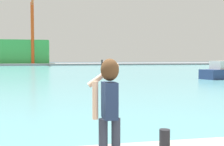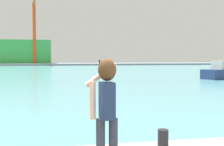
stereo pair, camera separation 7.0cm
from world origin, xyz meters
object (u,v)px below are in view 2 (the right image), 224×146
port_crane (34,26)px  harbor_bollard (163,138)px  person_photographer (106,103)px  warehouse_left (23,52)px

port_crane → harbor_bollard: bearing=-84.4°
harbor_bollard → person_photographer: bearing=-143.8°
warehouse_left → port_crane: bearing=-56.3°
warehouse_left → port_crane: port_crane is taller
harbor_bollard → port_crane: bearing=95.6°
harbor_bollard → warehouse_left: warehouse_left is taller
harbor_bollard → port_crane: (-8.41, 85.21, 11.40)m
warehouse_left → port_crane: (4.03, -6.05, 7.76)m
port_crane → person_photographer: bearing=-85.3°
person_photographer → port_crane: (-7.10, 86.16, 10.50)m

